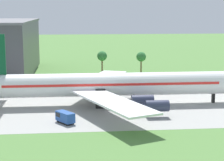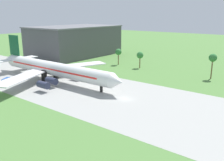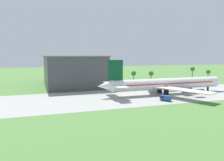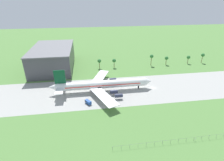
% 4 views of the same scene
% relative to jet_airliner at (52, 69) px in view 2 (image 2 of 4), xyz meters
% --- Properties ---
extents(ground_plane, '(600.00, 600.00, 0.00)m').
position_rel_jet_airliner_xyz_m(ground_plane, '(39.66, -0.82, -5.32)').
color(ground_plane, '#517F3D').
extents(taxiway_strip, '(320.00, 44.00, 0.02)m').
position_rel_jet_airliner_xyz_m(taxiway_strip, '(39.66, -0.82, -5.31)').
color(taxiway_strip, '#9E9E99').
rests_on(taxiway_strip, ground_plane).
extents(jet_airliner, '(75.76, 58.83, 18.31)m').
position_rel_jet_airliner_xyz_m(jet_airliner, '(0.00, 0.00, 0.00)').
color(jet_airliner, white).
rests_on(jet_airliner, ground_plane).
extents(baggage_tug, '(4.38, 5.10, 2.50)m').
position_rel_jet_airliner_xyz_m(baggage_tug, '(-10.46, -15.82, -3.98)').
color(baggage_tug, black).
rests_on(baggage_tug, ground_plane).
extents(terminal_building, '(36.72, 61.20, 20.27)m').
position_rel_jet_airliner_xyz_m(terminal_building, '(-41.53, 54.10, 4.83)').
color(terminal_building, '#47474C').
rests_on(terminal_building, ground_plane).
extents(palm_tree_row, '(111.59, 3.60, 11.42)m').
position_rel_jet_airliner_xyz_m(palm_tree_row, '(58.03, 45.80, 2.15)').
color(palm_tree_row, brown).
rests_on(palm_tree_row, ground_plane).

